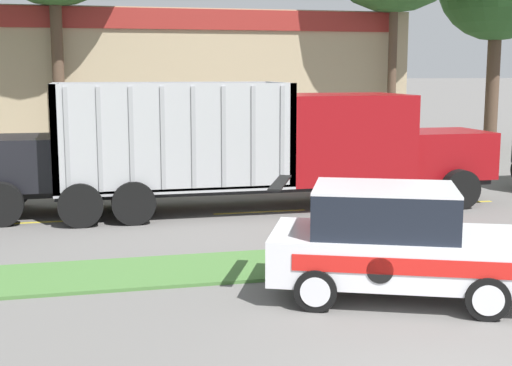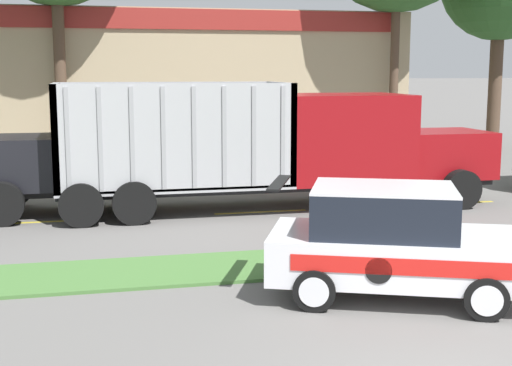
{
  "view_description": "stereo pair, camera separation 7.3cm",
  "coord_description": "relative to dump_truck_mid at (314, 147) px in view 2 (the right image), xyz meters",
  "views": [
    {
      "loc": [
        -3.94,
        -6.33,
        3.59
      ],
      "look_at": [
        -0.68,
        7.47,
        1.34
      ],
      "focal_mm": 50.0,
      "sensor_mm": 36.0,
      "label": 1
    },
    {
      "loc": [
        -3.87,
        -6.35,
        3.59
      ],
      "look_at": [
        -0.68,
        7.47,
        1.34
      ],
      "focal_mm": 50.0,
      "sensor_mm": 36.0,
      "label": 2
    }
  ],
  "objects": [
    {
      "name": "centre_line_3",
      "position": [
        -6.97,
        -0.49,
        -1.57
      ],
      "size": [
        2.4,
        0.14,
        0.01
      ],
      "primitive_type": "cube",
      "color": "yellow",
      "rests_on": "ground_plane"
    },
    {
      "name": "dump_truck_mid",
      "position": [
        0.0,
        0.0,
        0.0
      ],
      "size": [
        11.54,
        2.83,
        3.29
      ],
      "color": "black",
      "rests_on": "ground_plane"
    },
    {
      "name": "grass_verge",
      "position": [
        -1.84,
        -5.46,
        -1.54
      ],
      "size": [
        120.0,
        1.96,
        0.06
      ],
      "primitive_type": "cube",
      "color": "#477538",
      "rests_on": "ground_plane"
    },
    {
      "name": "centre_line_4",
      "position": [
        -1.57,
        -0.49,
        -1.57
      ],
      "size": [
        2.4,
        0.14,
        0.01
      ],
      "primitive_type": "cube",
      "color": "yellow",
      "rests_on": "ground_plane"
    },
    {
      "name": "rally_car",
      "position": [
        -1.12,
        -7.66,
        -0.67
      ],
      "size": [
        4.42,
        3.28,
        1.82
      ],
      "color": "white",
      "rests_on": "ground_plane"
    },
    {
      "name": "centre_line_5",
      "position": [
        3.83,
        -0.49,
        -1.57
      ],
      "size": [
        2.4,
        0.14,
        0.01
      ],
      "primitive_type": "cube",
      "color": "yellow",
      "rests_on": "ground_plane"
    },
    {
      "name": "store_building_backdrop",
      "position": [
        -7.29,
        16.74,
        1.45
      ],
      "size": [
        29.91,
        12.1,
        6.03
      ],
      "color": "tan",
      "rests_on": "ground_plane"
    }
  ]
}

